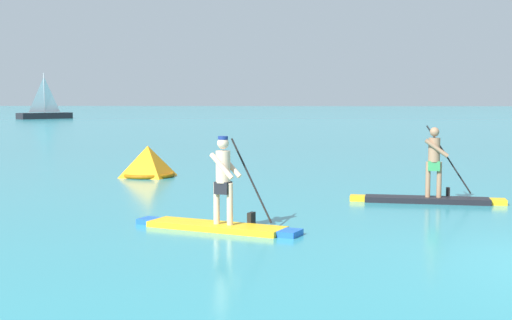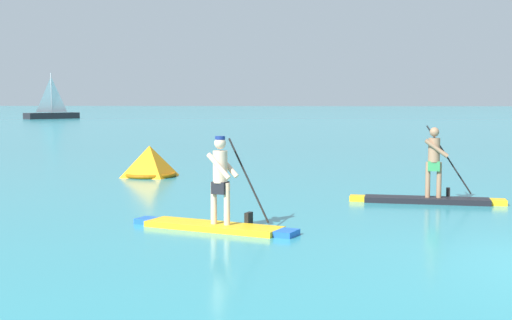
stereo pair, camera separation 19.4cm
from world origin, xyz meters
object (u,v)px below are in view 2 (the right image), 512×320
paddleboarder_mid_center (430,188)px  race_marker_buoy (150,163)px  sailboat_left_horizon (52,113)px  paddleboarder_near_left (217,210)px

paddleboarder_mid_center → race_marker_buoy: size_ratio=1.85×
race_marker_buoy → sailboat_left_horizon: sailboat_left_horizon is taller
paddleboarder_mid_center → race_marker_buoy: paddleboarder_mid_center is taller
paddleboarder_near_left → race_marker_buoy: size_ratio=1.68×
race_marker_buoy → sailboat_left_horizon: (-26.05, 60.50, 0.23)m
paddleboarder_mid_center → sailboat_left_horizon: size_ratio=0.58×
paddleboarder_near_left → sailboat_left_horizon: sailboat_left_horizon is taller
paddleboarder_near_left → race_marker_buoy: bearing=132.1°
race_marker_buoy → paddleboarder_mid_center: bearing=-32.6°
paddleboarder_mid_center → sailboat_left_horizon: 73.48m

